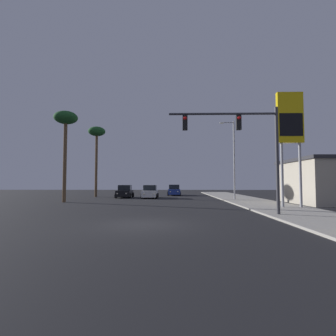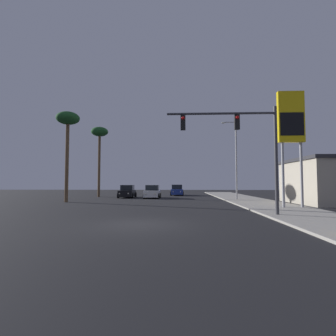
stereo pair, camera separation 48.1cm
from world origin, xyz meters
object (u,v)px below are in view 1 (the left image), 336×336
Objects in this scene: car_blue at (174,190)px; gas_station_sign at (290,124)px; car_black at (125,192)px; car_white at (150,192)px; palm_tree_mid at (97,136)px; street_lamp at (233,156)px; palm_tree_near at (66,123)px; traffic_light_mast at (246,138)px.

gas_station_sign is (9.07, -20.93, 5.86)m from car_blue.
car_black is 9.29m from car_blue.
car_white is 11.42m from palm_tree_mid.
car_blue is at bearing 120.92° from street_lamp.
car_black is at bearing 160.43° from street_lamp.
car_blue is at bearing -137.46° from car_black.
palm_tree_mid is at bearing 88.39° from palm_tree_near.
car_white is 13.30m from palm_tree_near.
palm_tree_near is (-20.35, 6.07, 1.57)m from gas_station_sign.
car_white is 11.49m from street_lamp.
palm_tree_near reaches higher than car_blue.
street_lamp is at bearing -19.90° from palm_tree_mid.
palm_tree_mid is at bearing 126.50° from traffic_light_mast.
street_lamp is at bearing 80.29° from traffic_light_mast.
street_lamp is (13.36, -4.75, 4.36)m from car_black.
gas_station_sign is at bearing 132.33° from car_white.
traffic_light_mast is (10.92, -19.02, 3.93)m from car_black.
car_white is 19.13m from gas_station_sign.
palm_tree_mid is at bearing -17.78° from car_white.
palm_tree_mid reaches higher than car_black.
car_white is at bearing 66.68° from car_blue.
car_white is 0.48× the size of gas_station_sign.
palm_tree_mid is at bearing 141.31° from gas_station_sign.
car_black is 12.09m from palm_tree_near.
car_white is at bearing 158.63° from street_lamp.
traffic_light_mast is 0.67× the size of palm_tree_mid.
gas_station_sign is at bearing -16.61° from palm_tree_near.
palm_tree_mid reaches higher than gas_station_sign.
gas_station_sign is (2.30, -9.64, 1.50)m from street_lamp.
car_blue is 0.48× the size of gas_station_sign.
street_lamp is at bearing 158.19° from car_black.
palm_tree_near is at bearing 52.39° from car_blue.
palm_tree_near is (-8.14, -7.44, 7.42)m from car_white.
palm_tree_mid reaches higher than car_white.
car_black is at bearing 60.64° from palm_tree_near.
street_lamp reaches higher than car_black.
palm_tree_mid reaches higher than traffic_light_mast.
traffic_light_mast is at bearing 117.63° from car_black.
street_lamp is 18.65m from palm_tree_near.
car_blue is at bearing 113.42° from gas_station_sign.
street_lamp is 0.91× the size of palm_tree_mid.
car_black is 0.46× the size of palm_tree_near.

